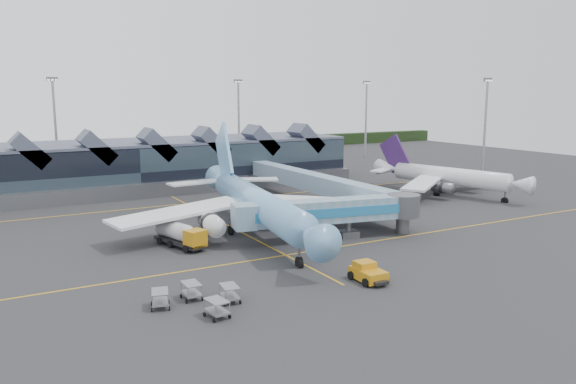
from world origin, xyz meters
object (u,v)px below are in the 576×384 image
regional_jet (445,176)px  fuel_truck (179,233)px  pushback_tug (368,273)px  main_airliner (254,201)px  jet_bridge (341,211)px

regional_jet → fuel_truck: bearing=176.7°
pushback_tug → main_airliner: bearing=93.9°
regional_jet → jet_bridge: (-35.96, -17.79, 0.16)m
fuel_truck → pushback_tug: (12.63, -22.06, -0.82)m
jet_bridge → pushback_tug: 17.48m
jet_bridge → pushback_tug: size_ratio=5.81×
jet_bridge → fuel_truck: jet_bridge is taller
main_airliner → pushback_tug: bearing=-78.5°
jet_bridge → fuel_truck: (-19.95, 6.44, -1.98)m
pushback_tug → jet_bridge: bearing=66.1°
fuel_truck → jet_bridge: bearing=-35.0°
main_airliner → pushback_tug: (1.16, -24.12, -3.44)m
regional_jet → pushback_tug: regional_jet is taller
main_airliner → fuel_truck: bearing=-161.1°
fuel_truck → regional_jet: bearing=-5.6°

